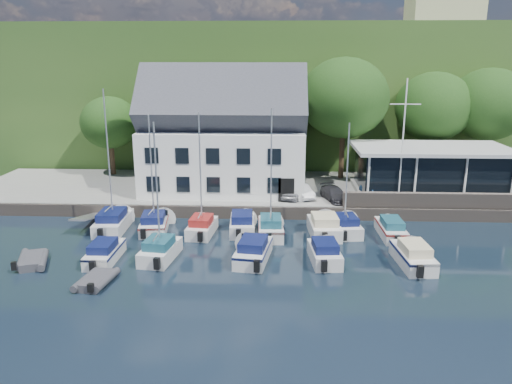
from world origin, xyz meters
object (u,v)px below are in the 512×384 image
Objects in this scene: boat_r1_3 at (242,222)px; boat_r2_0 at (105,250)px; harbor_building at (224,141)px; boat_r1_6 at (347,176)px; boat_r2_4 at (413,253)px; car_silver at (293,190)px; boat_r1_4 at (271,173)px; car_dgrey at (335,194)px; boat_r2_1 at (157,191)px; dinghy_0 at (33,259)px; car_white at (302,191)px; boat_r1_2 at (200,177)px; boat_r1_1 at (152,175)px; dinghy_1 at (96,279)px; flagpole at (403,142)px; boat_r1_5 at (324,225)px; boat_r1_0 at (109,168)px; club_pavilion at (429,170)px; car_blue at (378,192)px; boat_r1_7 at (391,227)px; boat_r2_3 at (325,251)px; boat_r2_2 at (253,249)px.

boat_r2_0 is (-8.37, -5.83, -0.08)m from boat_r1_3.
boat_r1_6 is (9.73, -8.64, -0.99)m from harbor_building.
boat_r2_4 is (3.52, -5.62, -3.61)m from boat_r1_6.
car_silver is 0.41× the size of boat_r1_4.
car_dgrey is at bearing 35.43° from boat_r2_0.
boat_r2_1 reaches higher than dinghy_0.
boat_r1_4 is (-2.54, -6.91, 3.11)m from car_white.
boat_r1_2 is at bearing -94.39° from harbor_building.
dinghy_0 is at bearing -140.18° from boat_r1_1.
harbor_building is 5.03× the size of dinghy_1.
harbor_building is 1.44× the size of flagpole.
boat_r1_5 is (-1.34, -5.77, -0.76)m from car_dgrey.
car_white is 0.36× the size of boat_r1_0.
car_white is 2.78m from car_dgrey.
club_pavilion is 3.90× the size of car_white.
harbor_building is 13.05m from boat_r1_6.
car_blue is 22.47m from boat_r2_0.
boat_r1_1 is (3.14, -0.13, -0.44)m from boat_r1_0.
flagpole reaches higher than boat_r2_1.
flagpole is at bearing 71.23° from boat_r1_7.
car_white is at bearing 131.86° from boat_r1_7.
boat_r1_6 is at bearing 8.45° from boat_r1_2.
boat_r2_1 is at bearing -135.29° from boat_r1_3.
flagpole reaches higher than boat_r1_0.
boat_r2_1 reaches higher than boat_r1_6.
boat_r1_1 is at bearing -4.50° from boat_r1_0.
boat_r1_1 is at bearing 177.45° from boat_r1_3.
boat_r2_4 is at bearing -99.85° from car_blue.
boat_r1_2 is at bearing 179.51° from boat_r1_7.
boat_r2_1 is at bearing -107.60° from boat_r1_2.
boat_r1_1 is 18.82m from boat_r2_4.
harbor_building is 19.35m from dinghy_1.
flagpole is at bearing 26.59° from boat_r1_4.
boat_r1_3 is 0.98× the size of boat_r1_5.
car_dgrey is at bearing 75.25° from boat_r2_3.
boat_r2_1 is at bearing 6.56° from boat_r2_0.
boat_r2_0 is (-24.17, -13.91, -2.38)m from club_pavilion.
dinghy_0 is (-23.64, -12.22, -1.29)m from car_blue.
flagpole is 1.14× the size of boat_r1_6.
car_silver is at bearing 135.02° from boat_r1_7.
boat_r1_2 reaches higher than dinghy_1.
car_blue is 0.63× the size of boat_r1_7.
boat_r1_7 is 1.96× the size of dinghy_0.
boat_r1_7 is 1.00× the size of boat_r2_2.
boat_r1_6 is (14.10, 0.02, 0.09)m from boat_r1_1.
car_dgrey is 6.10m from boat_r1_6.
boat_r2_4 is at bearing 6.63° from boat_r2_1.
car_white is at bearing 46.78° from boat_r1_2.
club_pavilion is at bearing 7.52° from dinghy_0.
club_pavilion is 24.76m from boat_r2_1.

